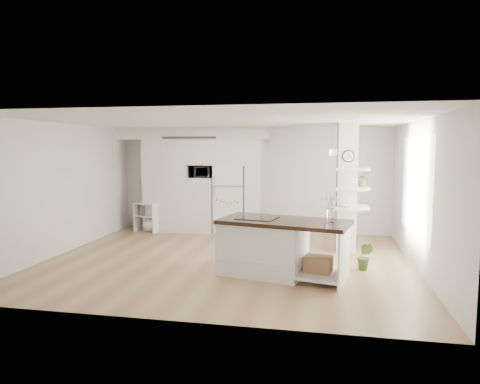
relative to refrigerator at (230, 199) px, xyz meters
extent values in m
cube|color=tan|center=(0.53, -2.68, -0.88)|extent=(7.00, 6.00, 0.01)
cube|color=white|center=(0.53, -2.68, 1.82)|extent=(7.00, 6.00, 0.04)
cube|color=silver|center=(0.53, 0.32, 0.47)|extent=(7.00, 0.04, 2.70)
cube|color=silver|center=(0.53, -5.68, 0.47)|extent=(7.00, 0.04, 2.70)
cube|color=silver|center=(-2.98, -2.68, 0.47)|extent=(0.04, 6.00, 2.70)
cube|color=silver|center=(4.03, -2.68, 0.47)|extent=(0.04, 6.00, 2.70)
cube|color=white|center=(-1.68, -0.01, 0.32)|extent=(1.20, 0.65, 2.40)
cube|color=white|center=(-0.75, -0.01, -0.17)|extent=(0.65, 0.65, 1.42)
cube|color=white|center=(-0.75, -0.01, 1.20)|extent=(0.65, 0.65, 0.65)
cube|color=white|center=(0.00, -0.01, 1.20)|extent=(0.85, 0.65, 0.65)
cube|color=white|center=(0.62, -0.01, 0.32)|extent=(0.40, 0.65, 2.40)
cube|color=silver|center=(-0.97, -0.03, 1.67)|extent=(4.00, 0.70, 0.30)
cube|color=#262626|center=(-0.97, -0.37, 1.56)|extent=(1.40, 0.04, 0.06)
cube|color=white|center=(0.00, 0.00, 0.00)|extent=(0.78, 0.66, 1.75)
cube|color=#B2B2B7|center=(0.00, -0.34, 0.36)|extent=(0.78, 0.01, 0.03)
cube|color=silver|center=(2.82, -1.48, 0.47)|extent=(0.40, 0.40, 2.70)
cube|color=#A6775D|center=(2.61, -1.48, 0.47)|extent=(0.02, 0.40, 2.70)
cube|color=#A6775D|center=(2.82, -1.27, 0.47)|extent=(0.40, 0.02, 2.70)
cylinder|color=black|center=(2.82, -1.69, 1.14)|extent=(0.25, 0.03, 0.25)
cylinder|color=white|center=(2.82, -1.71, 1.14)|extent=(0.21, 0.01, 0.21)
plane|color=white|center=(4.00, -2.38, 0.62)|extent=(0.00, 2.40, 2.40)
cylinder|color=white|center=(2.23, -2.53, 1.24)|extent=(0.12, 0.12, 0.10)
cube|color=white|center=(1.32, -3.42, -0.42)|extent=(1.58, 1.21, 0.91)
cube|color=white|center=(2.33, -3.65, -0.76)|extent=(0.94, 1.06, 0.04)
cube|color=white|center=(2.68, -3.73, -0.42)|extent=(0.23, 0.91, 0.91)
cube|color=black|center=(1.69, -3.50, 0.07)|extent=(2.34, 1.48, 0.07)
cube|color=black|center=(1.22, -3.40, 0.11)|extent=(0.75, 0.67, 0.01)
cube|color=#9F744D|center=(2.27, -3.63, -0.60)|extent=(0.49, 0.41, 0.27)
cylinder|color=white|center=(2.46, -3.56, 0.21)|extent=(0.12, 0.12, 0.22)
cube|color=white|center=(-2.45, -0.20, -0.49)|extent=(0.13, 0.36, 0.76)
cube|color=white|center=(-1.87, -0.38, -0.49)|extent=(0.13, 0.36, 0.76)
cube|color=white|center=(-2.16, -0.29, -0.13)|extent=(0.72, 0.54, 0.03)
cube|color=white|center=(-2.16, -0.29, -0.46)|extent=(0.69, 0.53, 0.03)
sphere|color=white|center=(-2.07, -0.32, -0.69)|extent=(0.37, 0.37, 0.37)
imported|color=#426C2B|center=(3.09, -2.88, -0.62)|extent=(0.34, 0.32, 0.51)
imported|color=#426C2B|center=(2.87, -0.42, -0.64)|extent=(0.34, 0.34, 0.48)
imported|color=#2D2D2D|center=(-0.75, -0.06, 0.69)|extent=(0.54, 0.37, 0.30)
imported|color=#426C2B|center=(3.15, -1.38, 0.65)|extent=(0.27, 0.23, 0.30)
imported|color=white|center=(2.82, -1.78, 0.13)|extent=(0.22, 0.22, 0.05)
camera|label=1|loc=(2.31, -10.67, 1.33)|focal=32.00mm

